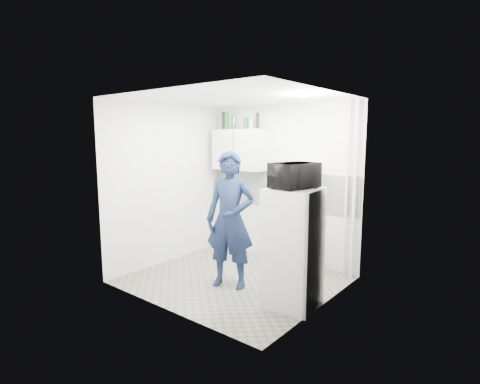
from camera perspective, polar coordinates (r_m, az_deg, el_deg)
The scene contains 23 objects.
floor at distance 5.63m, azimuth -0.99°, elevation -13.16°, with size 2.80×2.80×0.00m, color slate.
ceiling at distance 5.26m, azimuth -1.06°, elevation 14.20°, with size 2.80×2.80×0.00m, color white.
wall_back at distance 6.29m, azimuth 6.28°, elevation 1.33°, with size 2.80×2.80×0.00m, color silver.
wall_left at distance 6.27m, azimuth -10.90°, elevation 1.20°, with size 2.60×2.60×0.00m, color silver.
wall_right at distance 4.54m, azimuth 12.70°, elevation -1.55°, with size 2.60×2.60×0.00m, color silver.
person at distance 5.14m, azimuth -1.51°, elevation -4.27°, with size 0.69×0.45×1.88m, color #121D3A.
stove at distance 6.01m, azimuth 9.10°, elevation -8.04°, with size 0.48×0.48×0.76m, color beige.
fridge at distance 4.64m, azimuth 8.06°, elevation -8.43°, with size 0.61×0.61×1.46m, color silver.
stove_top at distance 5.91m, azimuth 9.19°, elevation -4.36°, with size 0.46×0.46×0.03m, color black.
saucepan at distance 5.89m, azimuth 8.18°, elevation -3.74°, with size 0.18×0.18×0.10m, color silver.
microwave at distance 4.47m, azimuth 8.29°, elevation 2.48°, with size 0.37×0.55×0.31m, color black.
bottle_a at distance 6.78m, azimuth -2.47°, elevation 10.80°, with size 0.07×0.07×0.31m, color black.
bottle_b at distance 6.74m, azimuth -2.09°, elevation 10.74°, with size 0.08×0.08×0.29m, color #144C1E.
bottle_c at distance 6.64m, azimuth -1.01°, elevation 10.64°, with size 0.06×0.06×0.26m, color #144C1E.
canister_a at distance 6.47m, azimuth 0.88°, elevation 10.43°, with size 0.08×0.08×0.20m, color #144C1E.
canister_b at distance 6.40m, azimuth 1.69°, elevation 10.27°, with size 0.08×0.08×0.16m, color silver.
bottle_e at distance 6.32m, azimuth 2.67°, elevation 10.79°, with size 0.07×0.07×0.27m, color black.
upper_cabinet at distance 6.55m, azimuth -0.05°, elevation 6.48°, with size 1.00×0.35×0.70m, color silver.
range_hood at distance 5.82m, azimuth 8.74°, elevation 3.39°, with size 0.60×0.50×0.14m, color beige.
backsplash at distance 6.30m, azimuth 6.19°, elevation 0.41°, with size 2.74×0.03×0.60m, color white.
pipe_a at distance 5.64m, azimuth 17.05°, elevation 0.19°, with size 0.05×0.05×2.60m, color beige.
pipe_b at distance 5.68m, azimuth 15.92°, elevation 0.30°, with size 0.04×0.04×2.60m, color beige.
ceiling_spot_fixture at distance 4.86m, azimuth 9.91°, elevation 14.21°, with size 0.10×0.10×0.02m, color white.
Camera 1 is at (3.35, -4.02, 2.06)m, focal length 28.00 mm.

